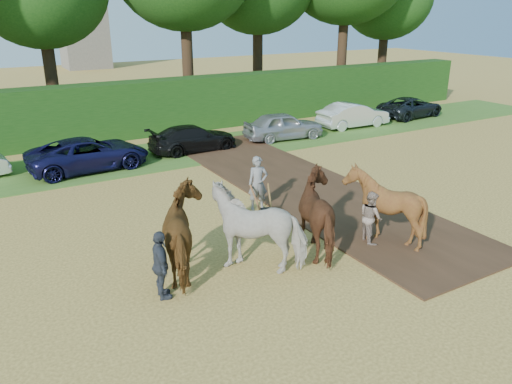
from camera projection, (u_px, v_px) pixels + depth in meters
ground at (401, 268)px, 13.68m from camera, size 120.00×120.00×0.00m
earth_strip at (299, 185)px, 20.05m from camera, size 4.50×17.00×0.05m
grass_verge at (194, 150)px, 25.01m from camera, size 50.00×5.00×0.03m
hedgerow at (161, 107)px, 28.15m from camera, size 46.00×1.60×3.00m
spectator_near at (371, 217)px, 14.98m from camera, size 0.79×0.91×1.62m
spectator_far at (161, 265)px, 12.00m from camera, size 0.58×1.09×1.77m
plough_team at (291, 218)px, 14.05m from camera, size 7.99×5.72×2.31m
parked_cars at (201, 136)px, 24.88m from camera, size 36.51×3.68×1.49m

